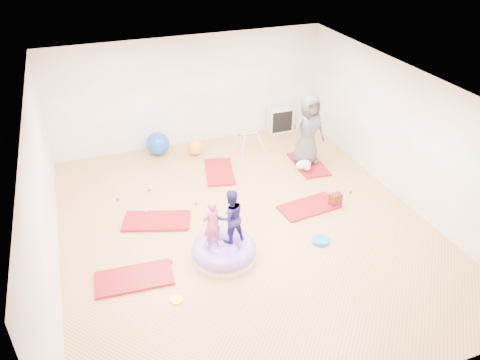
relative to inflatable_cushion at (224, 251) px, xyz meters
name	(u,v)px	position (x,y,z in m)	size (l,w,h in m)	color
room	(246,165)	(0.69, 0.74, 1.26)	(7.01, 8.01, 2.81)	tan
gym_mat_front_left	(134,278)	(-1.62, -0.02, -0.12)	(1.30, 0.65, 0.05)	#A8100D
gym_mat_mid_left	(157,221)	(-0.93, 1.49, -0.12)	(1.32, 0.66, 0.05)	#A8100D
gym_mat_center_back	(219,172)	(0.86, 2.92, -0.12)	(1.25, 0.63, 0.05)	#A8100D
gym_mat_right	(309,207)	(2.17, 0.88, -0.12)	(1.25, 0.62, 0.05)	#A8100D
gym_mat_rear_right	(308,164)	(3.01, 2.53, -0.12)	(1.29, 0.64, 0.05)	#A8100D
inflatable_cushion	(224,251)	(0.00, 0.00, 0.00)	(1.16, 1.16, 0.37)	white
child_pink	(212,222)	(-0.20, 0.04, 0.68)	(0.35, 0.23, 0.97)	#D34D89
child_navy	(231,214)	(0.16, 0.08, 0.72)	(0.51, 0.40, 1.05)	navy
adult_caregiver	(308,130)	(2.98, 2.61, 0.76)	(0.83, 0.54, 1.70)	#4B4B4E
infant	(304,165)	(2.77, 2.29, 0.02)	(0.38, 0.38, 0.22)	#C0DBFF
ball_pit_balls	(189,210)	(-0.22, 1.64, -0.11)	(4.91, 2.57, 0.06)	green
exercise_ball_blue	(158,144)	(-0.29, 4.34, 0.15)	(0.58, 0.58, 0.58)	blue
exercise_ball_orange	(196,147)	(0.58, 4.01, 0.06)	(0.40, 0.40, 0.40)	gold
infant_play_gym	(249,139)	(1.90, 3.65, 0.22)	(0.71, 0.68, 0.55)	silver
cube_shelf	(280,120)	(3.15, 4.54, 0.20)	(0.68, 0.33, 0.68)	silver
balance_disc	(321,241)	(1.85, -0.22, -0.11)	(0.33, 0.33, 0.07)	teal
backpack	(335,200)	(2.72, 0.76, 0.00)	(0.25, 0.15, 0.29)	#BF3821
yellow_toy	(176,300)	(-1.06, -0.75, -0.13)	(0.21, 0.21, 0.03)	#F1FF12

